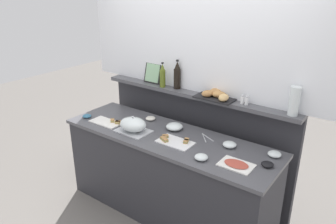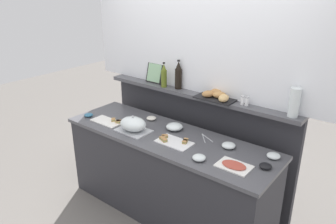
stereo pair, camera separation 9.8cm
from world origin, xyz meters
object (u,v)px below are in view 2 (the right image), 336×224
(sandwich_platter_side, at_px, (109,121))
(pepper_shaker, at_px, (247,101))
(olive_oil_bottle, at_px, (164,76))
(bread_basket, at_px, (217,95))
(glass_bowl_large, at_px, (229,146))
(wine_bottle_dark, at_px, (178,76))
(condiment_bowl_red, at_px, (151,118))
(water_carafe, at_px, (294,102))
(glass_bowl_extra, at_px, (174,127))
(salt_shaker, at_px, (243,100))
(serving_tongs, at_px, (205,138))
(glass_bowl_medium, at_px, (199,158))
(framed_picture, at_px, (154,73))
(sandwich_platter_rear, at_px, (174,141))
(serving_cloche, at_px, (133,125))
(cold_cuts_platter, at_px, (234,166))
(glass_bowl_small, at_px, (273,156))
(condiment_bowl_teal, at_px, (266,166))
(condiment_bowl_dark, at_px, (89,115))

(sandwich_platter_side, relative_size, pepper_shaker, 3.99)
(olive_oil_bottle, relative_size, bread_basket, 0.69)
(glass_bowl_large, distance_m, wine_bottle_dark, 0.99)
(condiment_bowl_red, distance_m, water_carafe, 1.49)
(glass_bowl_extra, xyz_separation_m, olive_oil_bottle, (-0.36, 0.28, 0.41))
(condiment_bowl_red, distance_m, pepper_shaker, 1.06)
(glass_bowl_extra, relative_size, salt_shaker, 1.96)
(glass_bowl_extra, height_order, serving_tongs, glass_bowl_extra)
(sandwich_platter_side, xyz_separation_m, glass_bowl_medium, (1.20, -0.07, 0.01))
(wine_bottle_dark, bearing_deg, sandwich_platter_side, -127.49)
(serving_tongs, height_order, pepper_shaker, pepper_shaker)
(wine_bottle_dark, bearing_deg, bread_basket, -2.63)
(glass_bowl_extra, bearing_deg, framed_picture, 148.18)
(water_carafe, bearing_deg, glass_bowl_medium, -128.24)
(glass_bowl_large, bearing_deg, sandwich_platter_rear, -154.19)
(serving_cloche, bearing_deg, condiment_bowl_red, 98.48)
(bread_basket, height_order, water_carafe, water_carafe)
(cold_cuts_platter, bearing_deg, water_carafe, 67.62)
(cold_cuts_platter, xyz_separation_m, wine_bottle_dark, (-1.01, 0.60, 0.45))
(cold_cuts_platter, height_order, glass_bowl_medium, glass_bowl_medium)
(glass_bowl_small, distance_m, condiment_bowl_red, 1.36)
(serving_cloche, bearing_deg, sandwich_platter_side, 179.60)
(framed_picture, distance_m, water_carafe, 1.60)
(sandwich_platter_rear, bearing_deg, water_carafe, 30.99)
(condiment_bowl_red, xyz_separation_m, framed_picture, (-0.20, 0.29, 0.41))
(serving_tongs, height_order, olive_oil_bottle, olive_oil_bottle)
(sandwich_platter_side, xyz_separation_m, glass_bowl_extra, (0.67, 0.28, 0.02))
(condiment_bowl_teal, bearing_deg, framed_picture, 163.41)
(serving_cloche, relative_size, pepper_shaker, 3.91)
(glass_bowl_medium, distance_m, framed_picture, 1.35)
(glass_bowl_extra, relative_size, pepper_shaker, 1.96)
(condiment_bowl_dark, height_order, serving_tongs, condiment_bowl_dark)
(cold_cuts_platter, bearing_deg, serving_cloche, -179.21)
(sandwich_platter_rear, distance_m, cold_cuts_platter, 0.65)
(glass_bowl_extra, bearing_deg, serving_tongs, 4.25)
(olive_oil_bottle, height_order, wine_bottle_dark, wine_bottle_dark)
(sandwich_platter_rear, bearing_deg, serving_tongs, 53.53)
(condiment_bowl_teal, bearing_deg, bread_basket, 149.32)
(glass_bowl_medium, height_order, water_carafe, water_carafe)
(serving_cloche, relative_size, water_carafe, 1.32)
(serving_cloche, distance_m, salt_shaker, 1.09)
(glass_bowl_small, distance_m, olive_oil_bottle, 1.45)
(bread_basket, relative_size, framed_picture, 1.73)
(glass_bowl_medium, distance_m, salt_shaker, 0.74)
(serving_cloche, xyz_separation_m, wine_bottle_dark, (0.10, 0.61, 0.39))
(serving_cloche, height_order, condiment_bowl_dark, serving_cloche)
(glass_bowl_medium, bearing_deg, condiment_bowl_dark, 178.37)
(glass_bowl_medium, bearing_deg, glass_bowl_extra, 146.20)
(serving_tongs, relative_size, bread_basket, 0.43)
(wine_bottle_dark, bearing_deg, condiment_bowl_red, -118.74)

